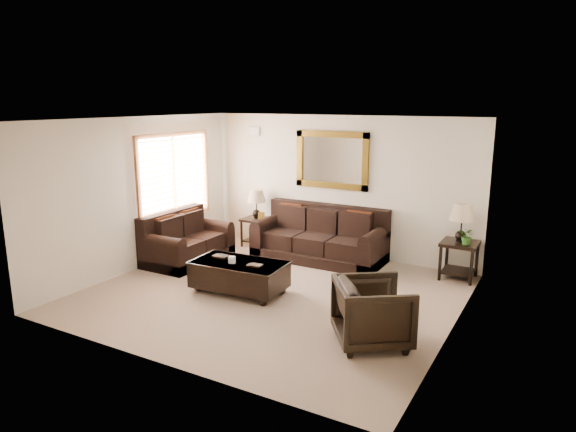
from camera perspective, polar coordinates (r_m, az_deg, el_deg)
The scene contains 11 objects.
room at distance 7.78m, azimuth -1.87°, elevation 0.68°, with size 5.51×5.01×2.71m.
window at distance 10.05m, azimuth -12.49°, elevation 4.31°, with size 0.07×1.96×1.66m.
mirror at distance 9.92m, azimuth 4.87°, elevation 6.21°, with size 1.50×0.06×1.10m.
air_vent at distance 10.73m, azimuth -3.77°, elevation 9.41°, with size 0.25×0.02×0.18m, color #999999.
sofa at distance 9.80m, azimuth 3.61°, elevation -2.70°, with size 2.46×1.06×1.01m.
loveseat at distance 9.86m, azimuth -11.31°, elevation -2.96°, with size 0.99×1.66×0.93m.
end_table_left at distance 10.59m, azimuth -3.51°, elevation 0.74°, with size 0.54×0.54×1.18m.
end_table_right at distance 9.06m, azimuth 18.67°, elevation -1.51°, with size 0.59×0.59×1.30m.
coffee_table at distance 8.16m, azimuth -5.44°, elevation -6.36°, with size 1.52×0.89×0.62m.
armchair at distance 6.53m, azimuth 9.41°, elevation -10.21°, with size 0.87×0.82×0.90m, color black.
potted_plant at distance 8.96m, azimuth 19.31°, elevation -2.32°, with size 0.26×0.29×0.22m, color #2D5F20.
Camera 1 is at (3.94, -6.50, 2.99)m, focal length 32.00 mm.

